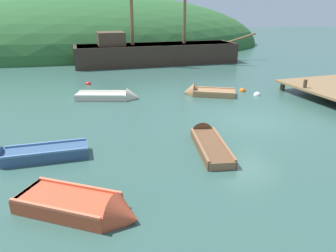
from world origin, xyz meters
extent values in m
plane|color=#33564C|center=(0.00, 0.00, 0.00)|extent=(120.00, 120.00, 0.00)
cylinder|color=#4F3D27|center=(4.96, 4.22, 0.00)|extent=(0.28, 0.28, 1.21)
cylinder|color=#4F3D27|center=(4.86, 2.28, 0.83)|extent=(0.20, 0.20, 0.45)
ellipsoid|color=#2D602D|center=(-4.93, 30.44, 0.00)|extent=(47.80, 25.68, 13.01)
cube|color=#38281E|center=(0.62, 16.16, 0.46)|extent=(14.43, 4.25, 2.53)
cube|color=#997A51|center=(0.62, 16.16, 1.68)|extent=(13.85, 3.94, 0.10)
cylinder|color=olive|center=(8.94, 15.71, 2.03)|extent=(2.96, 0.36, 0.97)
cube|color=#4C3828|center=(-3.37, 16.38, 2.28)|extent=(2.33, 2.56, 1.10)
cube|color=brown|center=(-3.10, -2.27, 0.07)|extent=(1.57, 3.11, 0.38)
cone|color=brown|center=(-2.69, -0.46, 0.07)|extent=(1.03, 0.91, 0.90)
cube|color=#8E6242|center=(-3.42, -3.67, 0.13)|extent=(0.85, 0.30, 0.27)
cube|color=#8E6242|center=(-2.99, -1.76, 0.20)|extent=(0.89, 0.37, 0.05)
cube|color=#8E6242|center=(-3.22, -2.77, 0.20)|extent=(0.89, 0.37, 0.05)
cube|color=#8E6242|center=(-2.68, -2.36, 0.29)|extent=(0.72, 2.86, 0.07)
cube|color=#8E6242|center=(-3.52, -2.17, 0.29)|extent=(0.72, 2.86, 0.07)
cube|color=#335175|center=(-8.61, -0.98, 0.11)|extent=(2.75, 1.10, 0.46)
cube|color=#4F75A1|center=(-7.32, -1.06, 0.18)|extent=(0.17, 0.85, 0.32)
cube|color=#4F75A1|center=(-9.08, -0.95, 0.28)|extent=(0.23, 0.87, 0.05)
cube|color=#4F75A1|center=(-8.14, -1.01, 0.28)|extent=(0.23, 0.87, 0.05)
cube|color=#4F75A1|center=(-8.59, -0.55, 0.37)|extent=(2.64, 0.24, 0.07)
cube|color=#4F75A1|center=(-8.64, -1.41, 0.37)|extent=(2.64, 0.24, 0.07)
cube|color=#C64C2D|center=(-8.07, -4.28, 0.12)|extent=(2.70, 2.43, 0.48)
cone|color=#C64C2D|center=(-6.81, -5.23, 0.12)|extent=(1.17, 1.26, 1.09)
cube|color=#FF6E48|center=(-9.04, -3.56, 0.19)|extent=(0.72, 0.90, 0.34)
cube|color=#FF6E48|center=(-7.72, -4.54, 0.30)|extent=(0.78, 0.96, 0.05)
cube|color=#FF6E48|center=(-8.42, -4.02, 0.30)|extent=(0.78, 0.96, 0.05)
cube|color=#FF6E48|center=(-8.39, -4.71, 0.39)|extent=(2.02, 1.54, 0.07)
cube|color=#FF6E48|center=(-7.75, -3.85, 0.39)|extent=(2.02, 1.54, 0.07)
cube|color=beige|center=(-5.79, 5.86, 0.09)|extent=(3.00, 1.99, 0.41)
cone|color=beige|center=(-4.15, 5.26, 0.09)|extent=(1.01, 1.22, 1.05)
cube|color=white|center=(-7.05, 6.32, 0.15)|extent=(0.45, 0.97, 0.29)
cube|color=white|center=(-5.33, 5.69, 0.23)|extent=(0.52, 1.01, 0.05)
cube|color=white|center=(-6.25, 6.03, 0.23)|extent=(0.52, 1.01, 0.05)
cube|color=white|center=(-5.96, 5.38, 0.32)|extent=(2.60, 1.02, 0.07)
cube|color=white|center=(-5.61, 6.34, 0.32)|extent=(2.60, 1.02, 0.07)
cube|color=#9E7047|center=(0.45, 4.51, 0.08)|extent=(2.63, 2.24, 0.40)
cone|color=#9E7047|center=(-0.81, 5.24, 0.08)|extent=(1.11, 1.31, 1.17)
cube|color=tan|center=(1.42, 3.95, 0.14)|extent=(0.66, 1.02, 0.28)
cube|color=tan|center=(0.10, 4.71, 0.22)|extent=(0.73, 1.07, 0.05)
cube|color=tan|center=(0.81, 4.30, 0.22)|extent=(0.73, 1.07, 0.05)
cube|color=tan|center=(0.74, 5.00, 0.31)|extent=(2.01, 1.22, 0.07)
cube|color=tan|center=(0.16, 4.01, 0.31)|extent=(2.01, 1.22, 0.07)
sphere|color=red|center=(-6.12, 9.72, 0.00)|extent=(0.37, 0.37, 0.37)
sphere|color=orange|center=(2.51, 4.79, 0.00)|extent=(0.41, 0.41, 0.41)
sphere|color=white|center=(2.82, 3.70, 0.00)|extent=(0.41, 0.41, 0.41)
camera|label=1|loc=(-7.92, -11.48, 4.79)|focal=34.03mm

